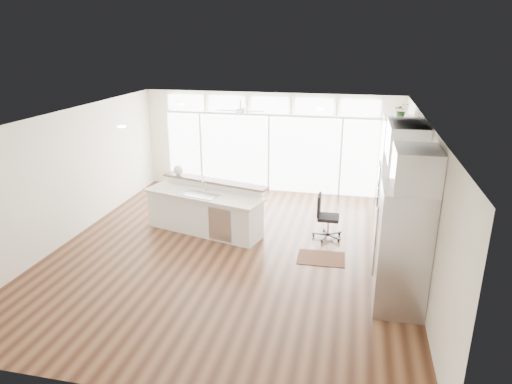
# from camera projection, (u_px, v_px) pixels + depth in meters

# --- Properties ---
(floor) EXTENTS (7.00, 8.00, 0.02)m
(floor) POSITION_uv_depth(u_px,v_px,m) (232.00, 251.00, 9.20)
(floor) COLOR #3B2012
(floor) RESTS_ON ground
(ceiling) EXTENTS (7.00, 8.00, 0.02)m
(ceiling) POSITION_uv_depth(u_px,v_px,m) (229.00, 117.00, 8.33)
(ceiling) COLOR white
(ceiling) RESTS_ON wall_back
(wall_back) EXTENTS (7.00, 0.04, 2.70)m
(wall_back) POSITION_uv_depth(u_px,v_px,m) (270.00, 143.00, 12.46)
(wall_back) COLOR #EDE6CD
(wall_back) RESTS_ON floor
(wall_front) EXTENTS (7.00, 0.04, 2.70)m
(wall_front) POSITION_uv_depth(u_px,v_px,m) (134.00, 298.00, 5.07)
(wall_front) COLOR #EDE6CD
(wall_front) RESTS_ON floor
(wall_left) EXTENTS (0.04, 8.00, 2.70)m
(wall_left) POSITION_uv_depth(u_px,v_px,m) (68.00, 176.00, 9.48)
(wall_left) COLOR #EDE6CD
(wall_left) RESTS_ON floor
(wall_right) EXTENTS (0.04, 8.00, 2.70)m
(wall_right) POSITION_uv_depth(u_px,v_px,m) (421.00, 201.00, 8.05)
(wall_right) COLOR #EDE6CD
(wall_right) RESTS_ON floor
(glass_wall) EXTENTS (5.80, 0.06, 2.08)m
(glass_wall) POSITION_uv_depth(u_px,v_px,m) (269.00, 154.00, 12.50)
(glass_wall) COLOR white
(glass_wall) RESTS_ON wall_back
(transom_row) EXTENTS (5.90, 0.06, 0.40)m
(transom_row) POSITION_uv_depth(u_px,v_px,m) (269.00, 105.00, 12.07)
(transom_row) COLOR white
(transom_row) RESTS_ON wall_back
(desk_window) EXTENTS (0.04, 0.85, 0.85)m
(desk_window) POSITION_uv_depth(u_px,v_px,m) (418.00, 185.00, 8.27)
(desk_window) COLOR white
(desk_window) RESTS_ON wall_right
(ceiling_fan) EXTENTS (1.16, 1.16, 0.32)m
(ceiling_fan) POSITION_uv_depth(u_px,v_px,m) (241.00, 107.00, 11.09)
(ceiling_fan) COLOR white
(ceiling_fan) RESTS_ON ceiling
(recessed_lights) EXTENTS (3.40, 3.00, 0.02)m
(recessed_lights) POSITION_uv_depth(u_px,v_px,m) (232.00, 117.00, 8.52)
(recessed_lights) COLOR white
(recessed_lights) RESTS_ON ceiling
(oven_cabinet) EXTENTS (0.64, 1.20, 2.50)m
(oven_cabinet) POSITION_uv_depth(u_px,v_px,m) (395.00, 176.00, 9.81)
(oven_cabinet) COLOR white
(oven_cabinet) RESTS_ON floor
(desk_nook) EXTENTS (0.72, 1.30, 0.76)m
(desk_nook) POSITION_uv_depth(u_px,v_px,m) (393.00, 242.00, 8.72)
(desk_nook) COLOR white
(desk_nook) RESTS_ON floor
(upper_cabinets) EXTENTS (0.64, 1.30, 0.64)m
(upper_cabinets) POSITION_uv_depth(u_px,v_px,m) (406.00, 141.00, 8.07)
(upper_cabinets) COLOR white
(upper_cabinets) RESTS_ON wall_right
(refrigerator) EXTENTS (0.76, 0.90, 2.00)m
(refrigerator) POSITION_uv_depth(u_px,v_px,m) (402.00, 250.00, 6.99)
(refrigerator) COLOR #BABBBF
(refrigerator) RESTS_ON floor
(fridge_cabinet) EXTENTS (0.64, 0.90, 0.60)m
(fridge_cabinet) POSITION_uv_depth(u_px,v_px,m) (416.00, 168.00, 6.56)
(fridge_cabinet) COLOR white
(fridge_cabinet) RESTS_ON wall_right
(framed_photos) EXTENTS (0.06, 0.22, 0.80)m
(framed_photos) POSITION_uv_depth(u_px,v_px,m) (414.00, 183.00, 8.89)
(framed_photos) COLOR black
(framed_photos) RESTS_ON wall_right
(kitchen_island) EXTENTS (2.88, 1.69, 1.08)m
(kitchen_island) POSITION_uv_depth(u_px,v_px,m) (204.00, 209.00, 9.94)
(kitchen_island) COLOR white
(kitchen_island) RESTS_ON floor
(rug) EXTENTS (0.93, 0.69, 0.01)m
(rug) POSITION_uv_depth(u_px,v_px,m) (321.00, 258.00, 8.89)
(rug) COLOR black
(rug) RESTS_ON floor
(office_chair) EXTENTS (0.50, 0.46, 0.96)m
(office_chair) POSITION_uv_depth(u_px,v_px,m) (329.00, 217.00, 9.64)
(office_chair) COLOR black
(office_chair) RESTS_ON floor
(fishbowl) EXTENTS (0.28, 0.28, 0.22)m
(fishbowl) POSITION_uv_depth(u_px,v_px,m) (178.00, 170.00, 10.49)
(fishbowl) COLOR silver
(fishbowl) RESTS_ON kitchen_island
(monitor) EXTENTS (0.13, 0.43, 0.35)m
(monitor) POSITION_uv_depth(u_px,v_px,m) (392.00, 214.00, 8.55)
(monitor) COLOR black
(monitor) RESTS_ON desk_nook
(keyboard) EXTENTS (0.13, 0.29, 0.01)m
(keyboard) POSITION_uv_depth(u_px,v_px,m) (381.00, 222.00, 8.64)
(keyboard) COLOR white
(keyboard) RESTS_ON desk_nook
(potted_plant) EXTENTS (0.32, 0.35, 0.24)m
(potted_plant) POSITION_uv_depth(u_px,v_px,m) (401.00, 112.00, 9.37)
(potted_plant) COLOR #305C27
(potted_plant) RESTS_ON oven_cabinet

